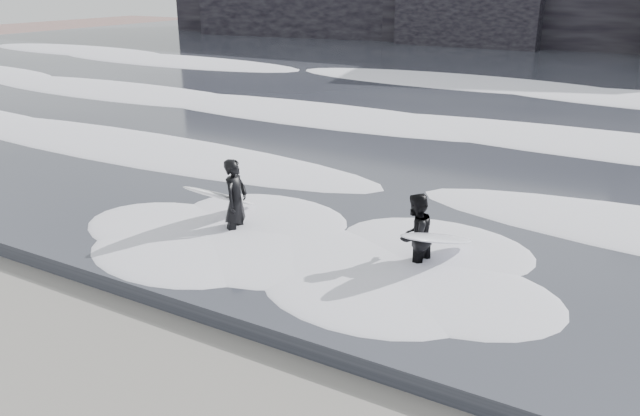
{
  "coord_description": "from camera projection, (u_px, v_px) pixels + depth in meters",
  "views": [
    {
      "loc": [
        5.62,
        -3.17,
        4.89
      ],
      "look_at": [
        0.41,
        5.9,
        1.0
      ],
      "focal_mm": 35.0,
      "sensor_mm": 36.0,
      "label": 1
    }
  ],
  "objects": [
    {
      "name": "sea",
      "position": [
        548.0,
        80.0,
        30.42
      ],
      "size": [
        90.0,
        52.0,
        0.3
      ],
      "primitive_type": "cube",
      "color": "#32353F",
      "rests_on": "ground"
    },
    {
      "name": "foam_near",
      "position": [
        373.0,
        188.0,
        14.08
      ],
      "size": [
        60.0,
        3.2,
        0.2
      ],
      "primitive_type": "ellipsoid",
      "color": "white",
      "rests_on": "sea"
    },
    {
      "name": "foam_mid",
      "position": [
        467.0,
        127.0,
        19.77
      ],
      "size": [
        60.0,
        4.0,
        0.24
      ],
      "primitive_type": "ellipsoid",
      "color": "white",
      "rests_on": "sea"
    },
    {
      "name": "foam_far",
      "position": [
        531.0,
        86.0,
        27.07
      ],
      "size": [
        60.0,
        4.8,
        0.3
      ],
      "primitive_type": "ellipsoid",
      "color": "white",
      "rests_on": "sea"
    },
    {
      "name": "surfer_left",
      "position": [
        232.0,
        201.0,
        11.96
      ],
      "size": [
        0.95,
        2.04,
        1.69
      ],
      "color": "black",
      "rests_on": "ground"
    },
    {
      "name": "surfer_right",
      "position": [
        419.0,
        237.0,
        10.52
      ],
      "size": [
        1.31,
        2.13,
        1.52
      ],
      "color": "black",
      "rests_on": "ground"
    }
  ]
}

